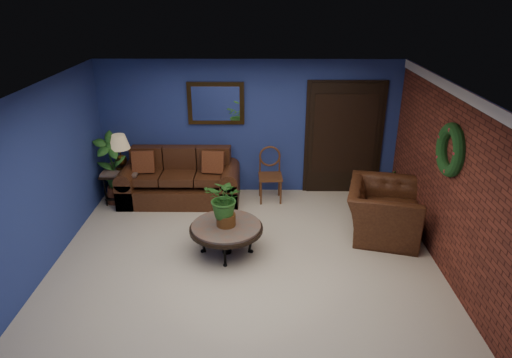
{
  "coord_description": "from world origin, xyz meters",
  "views": [
    {
      "loc": [
        0.2,
        -5.6,
        3.69
      ],
      "look_at": [
        0.14,
        0.55,
        1.06
      ],
      "focal_mm": 32.0,
      "sensor_mm": 36.0,
      "label": 1
    }
  ],
  "objects_px": {
    "table_lamp": "(120,148)",
    "armchair": "(383,211)",
    "coffee_table": "(226,228)",
    "side_chair": "(270,170)",
    "end_table": "(123,176)",
    "sofa": "(181,183)"
  },
  "relations": [
    {
      "from": "coffee_table",
      "to": "end_table",
      "type": "relative_size",
      "value": 1.59
    },
    {
      "from": "sofa",
      "to": "end_table",
      "type": "relative_size",
      "value": 3.17
    },
    {
      "from": "table_lamp",
      "to": "side_chair",
      "type": "height_order",
      "value": "table_lamp"
    },
    {
      "from": "coffee_table",
      "to": "end_table",
      "type": "height_order",
      "value": "end_table"
    },
    {
      "from": "end_table",
      "to": "side_chair",
      "type": "relative_size",
      "value": 0.68
    },
    {
      "from": "coffee_table",
      "to": "table_lamp",
      "type": "relative_size",
      "value": 1.75
    },
    {
      "from": "side_chair",
      "to": "armchair",
      "type": "distance_m",
      "value": 2.2
    },
    {
      "from": "armchair",
      "to": "coffee_table",
      "type": "bearing_deg",
      "value": 118.1
    },
    {
      "from": "table_lamp",
      "to": "side_chair",
      "type": "relative_size",
      "value": 0.62
    },
    {
      "from": "table_lamp",
      "to": "end_table",
      "type": "bearing_deg",
      "value": 0.0
    },
    {
      "from": "end_table",
      "to": "table_lamp",
      "type": "height_order",
      "value": "table_lamp"
    },
    {
      "from": "sofa",
      "to": "end_table",
      "type": "xyz_separation_m",
      "value": [
        -1.04,
        -0.03,
        0.16
      ]
    },
    {
      "from": "table_lamp",
      "to": "armchair",
      "type": "bearing_deg",
      "value": -15.38
    },
    {
      "from": "end_table",
      "to": "side_chair",
      "type": "bearing_deg",
      "value": 1.56
    },
    {
      "from": "table_lamp",
      "to": "armchair",
      "type": "distance_m",
      "value": 4.66
    },
    {
      "from": "sofa",
      "to": "end_table",
      "type": "height_order",
      "value": "sofa"
    },
    {
      "from": "end_table",
      "to": "armchair",
      "type": "xyz_separation_m",
      "value": [
        4.45,
        -1.22,
        -0.07
      ]
    },
    {
      "from": "coffee_table",
      "to": "armchair",
      "type": "relative_size",
      "value": 0.86
    },
    {
      "from": "table_lamp",
      "to": "armchair",
      "type": "relative_size",
      "value": 0.49
    },
    {
      "from": "end_table",
      "to": "table_lamp",
      "type": "xyz_separation_m",
      "value": [
        -0.0,
        0.0,
        0.54
      ]
    },
    {
      "from": "coffee_table",
      "to": "armchair",
      "type": "height_order",
      "value": "armchair"
    },
    {
      "from": "coffee_table",
      "to": "side_chair",
      "type": "distance_m",
      "value": 2.01
    }
  ]
}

